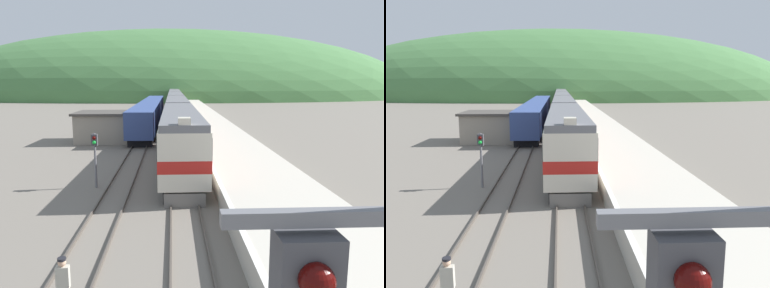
# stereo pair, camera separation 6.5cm
# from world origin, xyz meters

# --- Properties ---
(track_main) EXTENTS (1.52, 180.00, 0.16)m
(track_main) POSITION_xyz_m (0.00, 70.00, 0.08)
(track_main) COLOR #4C443D
(track_main) RESTS_ON ground
(track_siding) EXTENTS (1.51, 180.00, 0.16)m
(track_siding) POSITION_xyz_m (-3.92, 70.00, 0.08)
(track_siding) COLOR #4C443D
(track_siding) RESTS_ON ground
(platform) EXTENTS (5.48, 140.00, 1.12)m
(platform) POSITION_xyz_m (4.54, 50.00, 0.55)
(platform) COLOR #BCB5A5
(platform) RESTS_ON ground
(distant_hills) EXTENTS (203.80, 91.71, 54.32)m
(distant_hills) POSITION_xyz_m (0.00, 157.70, 0.00)
(distant_hills) COLOR #477A42
(distant_hills) RESTS_ON ground
(station_shed) EXTENTS (6.13, 5.89, 3.26)m
(station_shed) POSITION_xyz_m (-8.01, 40.82, 1.65)
(station_shed) COLOR gray
(station_shed) RESTS_ON ground
(express_train_lead_car) EXTENTS (2.86, 20.21, 4.70)m
(express_train_lead_car) POSITION_xyz_m (0.00, 28.08, 2.37)
(express_train_lead_car) COLOR black
(express_train_lead_car) RESTS_ON ground
(carriage_second) EXTENTS (2.85, 20.76, 4.34)m
(carriage_second) POSITION_xyz_m (0.00, 49.68, 2.36)
(carriage_second) COLOR black
(carriage_second) RESTS_ON ground
(carriage_third) EXTENTS (2.85, 20.76, 4.34)m
(carriage_third) POSITION_xyz_m (0.00, 71.33, 2.36)
(carriage_third) COLOR black
(carriage_third) RESTS_ON ground
(carriage_fourth) EXTENTS (2.85, 20.76, 4.34)m
(carriage_fourth) POSITION_xyz_m (0.00, 92.97, 2.36)
(carriage_fourth) COLOR black
(carriage_fourth) RESTS_ON ground
(carriage_fifth) EXTENTS (2.85, 20.76, 4.34)m
(carriage_fifth) POSITION_xyz_m (0.00, 114.61, 2.36)
(carriage_fifth) COLOR black
(carriage_fifth) RESTS_ON ground
(siding_train) EXTENTS (2.90, 43.27, 3.57)m
(siding_train) POSITION_xyz_m (-3.92, 57.46, 1.84)
(siding_train) COLOR black
(siding_train) RESTS_ON ground
(signal_post_siding) EXTENTS (0.36, 0.42, 3.41)m
(signal_post_siding) POSITION_xyz_m (-5.38, 22.37, 2.46)
(signal_post_siding) COLOR slate
(signal_post_siding) RESTS_ON ground
(track_worker) EXTENTS (0.37, 0.24, 1.74)m
(track_worker) POSITION_xyz_m (-3.69, 9.34, 0.99)
(track_worker) COLOR #2D2D33
(track_worker) RESTS_ON ground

